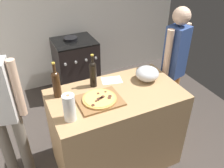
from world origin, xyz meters
TOP-DOWN VIEW (x-y plane):
  - ground_plane at (0.00, 1.30)m, footprint 3.81×3.19m
  - kitchen_wall_rear at (0.00, 2.64)m, footprint 3.81×0.10m
  - counter at (-0.14, 0.68)m, footprint 1.29×0.73m
  - cutting_board at (-0.34, 0.63)m, footprint 0.40×0.32m
  - pizza at (-0.34, 0.63)m, footprint 0.32×0.32m
  - mixing_bowl at (0.26, 0.76)m, footprint 0.24×0.24m
  - paper_towel_roll at (-0.65, 0.50)m, footprint 0.10×0.10m
  - wine_bottle_amber at (-0.66, 0.87)m, footprint 0.08×0.08m
  - wine_bottle_dark at (-0.29, 0.89)m, footprint 0.07×0.07m
  - recipe_sheet at (-0.08, 0.91)m, footprint 0.24×0.19m
  - stove at (-0.08, 2.24)m, footprint 0.62×0.58m
  - person_in_stripes at (-1.15, 0.93)m, footprint 0.39×0.25m
  - person_in_red at (0.73, 0.91)m, footprint 0.36×0.25m

SIDE VIEW (x-z plane):
  - ground_plane at x=0.00m, z-range -0.02..0.00m
  - stove at x=-0.08m, z-range -0.02..0.90m
  - counter at x=-0.14m, z-range 0.00..0.93m
  - person_in_stripes at x=-1.15m, z-range 0.12..1.71m
  - person_in_red at x=0.73m, z-range 0.12..1.72m
  - recipe_sheet at x=-0.08m, z-range 0.93..0.94m
  - cutting_board at x=-0.34m, z-range 0.93..0.95m
  - pizza at x=-0.34m, z-range 0.95..0.98m
  - mixing_bowl at x=0.26m, z-range 0.94..1.08m
  - paper_towel_roll at x=-0.65m, z-range 0.93..1.18m
  - wine_bottle_amber at x=-0.66m, z-range 0.90..1.26m
  - wine_bottle_dark at x=-0.29m, z-range 0.91..1.26m
  - kitchen_wall_rear at x=0.00m, z-range 0.00..2.60m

